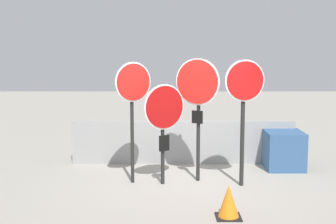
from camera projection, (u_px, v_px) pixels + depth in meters
ground_plane at (184, 183)px, 9.53m from camera, size 40.00×40.00×0.00m
fence_back at (182, 142)px, 11.07m from camera, size 5.26×0.12×1.02m
stop_sign_0 at (132, 95)px, 9.30m from camera, size 0.68×0.45×2.46m
stop_sign_1 at (163, 115)px, 9.25m from camera, size 0.78×0.49×2.03m
stop_sign_2 at (196, 93)px, 9.43m from camera, size 0.86×0.45×2.53m
stop_sign_3 at (243, 97)px, 9.09m from camera, size 0.80×0.22×2.51m
traffic_cone_0 at (227, 201)px, 7.57m from camera, size 0.41×0.41×0.55m
storage_crate at (282, 150)px, 10.65m from camera, size 0.84×0.91×0.86m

